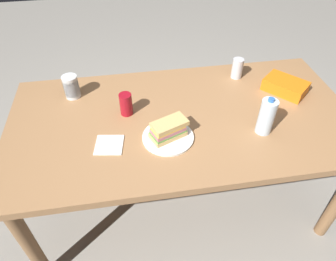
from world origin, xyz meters
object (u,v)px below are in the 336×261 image
at_px(dining_table, 182,128).
at_px(water_bottle_tall, 267,117).
at_px(soda_can_silver, 237,68).
at_px(chip_bag, 285,86).
at_px(sandwich, 168,130).
at_px(plastic_cup_stack, 71,87).
at_px(paper_plate, 168,137).
at_px(soda_can_red, 126,104).

bearing_deg(dining_table, water_bottle_tall, -24.93).
bearing_deg(dining_table, soda_can_silver, 38.59).
bearing_deg(chip_bag, soda_can_silver, -170.81).
xyz_separation_m(sandwich, plastic_cup_stack, (-0.48, 0.42, 0.01)).
distance_m(chip_bag, water_bottle_tall, 0.40).
distance_m(paper_plate, soda_can_silver, 0.69).
bearing_deg(chip_bag, dining_table, -119.65).
bearing_deg(plastic_cup_stack, dining_table, -25.45).
xyz_separation_m(water_bottle_tall, plastic_cup_stack, (-0.95, 0.45, -0.03)).
distance_m(dining_table, paper_plate, 0.20).
height_order(sandwich, soda_can_red, soda_can_red).
distance_m(plastic_cup_stack, soda_can_silver, 0.98).
bearing_deg(sandwich, chip_bag, 20.78).
distance_m(paper_plate, water_bottle_tall, 0.48).
height_order(soda_can_red, soda_can_silver, same).
bearing_deg(plastic_cup_stack, paper_plate, -41.59).
height_order(chip_bag, water_bottle_tall, water_bottle_tall).
xyz_separation_m(dining_table, plastic_cup_stack, (-0.58, 0.27, 0.15)).
bearing_deg(soda_can_silver, water_bottle_tall, -92.95).
xyz_separation_m(sandwich, soda_can_silver, (0.50, 0.46, 0.01)).
distance_m(dining_table, plastic_cup_stack, 0.66).
height_order(sandwich, soda_can_silver, soda_can_silver).
bearing_deg(paper_plate, soda_can_red, 129.93).
xyz_separation_m(soda_can_red, soda_can_silver, (0.69, 0.24, 0.00)).
relative_size(dining_table, water_bottle_tall, 8.97).
bearing_deg(soda_can_red, paper_plate, -50.07).
relative_size(soda_can_red, plastic_cup_stack, 0.93).
distance_m(water_bottle_tall, soda_can_silver, 0.49).
height_order(paper_plate, soda_can_silver, soda_can_silver).
relative_size(sandwich, water_bottle_tall, 0.99).
height_order(plastic_cup_stack, soda_can_silver, plastic_cup_stack).
bearing_deg(soda_can_silver, soda_can_red, -160.41).
height_order(soda_can_red, water_bottle_tall, water_bottle_tall).
xyz_separation_m(dining_table, paper_plate, (-0.10, -0.15, 0.09)).
height_order(sandwich, plastic_cup_stack, plastic_cup_stack).
relative_size(soda_can_red, water_bottle_tall, 0.60).
height_order(paper_plate, water_bottle_tall, water_bottle_tall).
height_order(sandwich, chip_bag, sandwich).
xyz_separation_m(soda_can_red, plastic_cup_stack, (-0.29, 0.20, 0.00)).
bearing_deg(chip_bag, soda_can_red, -127.89).
xyz_separation_m(sandwich, water_bottle_tall, (0.47, -0.03, 0.04)).
bearing_deg(paper_plate, chip_bag, 20.92).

